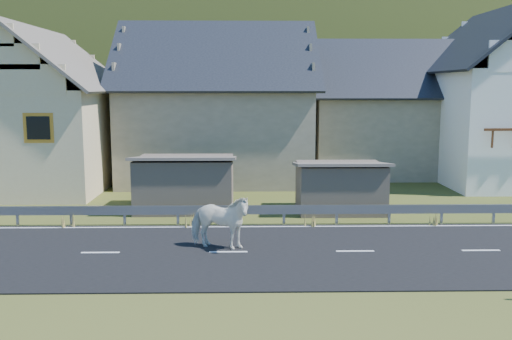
{
  "coord_description": "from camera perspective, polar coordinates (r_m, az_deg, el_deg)",
  "views": [
    {
      "loc": [
        0.53,
        -17.31,
        5.21
      ],
      "look_at": [
        0.92,
        2.61,
        2.25
      ],
      "focal_mm": 40.0,
      "sensor_mm": 36.0,
      "label": 1
    }
  ],
  "objects": [
    {
      "name": "house_cream",
      "position": [
        31.16,
        -21.02,
        6.31
      ],
      "size": [
        7.8,
        9.8,
        8.3
      ],
      "color": "beige",
      "rests_on": "ground"
    },
    {
      "name": "shed_left",
      "position": [
        24.3,
        -7.09,
        -1.37
      ],
      "size": [
        4.3,
        3.3,
        2.4
      ],
      "primitive_type": "cube",
      "color": "#6E5D51",
      "rests_on": "ground"
    },
    {
      "name": "house_white",
      "position": [
        34.5,
        23.89,
        7.47
      ],
      "size": [
        8.8,
        10.8,
        9.7
      ],
      "color": "white",
      "rests_on": "ground"
    },
    {
      "name": "horse",
      "position": [
        18.23,
        -3.7,
        -5.17
      ],
      "size": [
        1.54,
        2.29,
        1.77
      ],
      "primitive_type": "imported",
      "rotation": [
        0.0,
        0.0,
        1.27
      ],
      "color": "white",
      "rests_on": "road"
    },
    {
      "name": "ground",
      "position": [
        18.09,
        -2.79,
        -8.31
      ],
      "size": [
        160.0,
        160.0,
        0.0
      ],
      "primitive_type": "plane",
      "color": "#314214",
      "rests_on": "ground"
    },
    {
      "name": "house_stone_a",
      "position": [
        32.36,
        -3.87,
        7.39
      ],
      "size": [
        10.8,
        9.8,
        8.9
      ],
      "color": "gray",
      "rests_on": "ground"
    },
    {
      "name": "road",
      "position": [
        18.08,
        -2.79,
        -8.25
      ],
      "size": [
        60.0,
        7.0,
        0.04
      ],
      "primitive_type": "cube",
      "color": "black",
      "rests_on": "ground"
    },
    {
      "name": "lane_markings",
      "position": [
        18.08,
        -2.79,
        -8.17
      ],
      "size": [
        60.0,
        6.6,
        0.01
      ],
      "primitive_type": "cube",
      "color": "silver",
      "rests_on": "road"
    },
    {
      "name": "mountain",
      "position": [
        198.97,
        0.16,
        1.15
      ],
      "size": [
        440.0,
        280.0,
        260.0
      ],
      "primitive_type": "ellipsoid",
      "color": "#283812",
      "rests_on": "ground"
    },
    {
      "name": "guardrail",
      "position": [
        21.51,
        -2.52,
        -4.05
      ],
      "size": [
        28.1,
        0.09,
        0.75
      ],
      "color": "#93969B",
      "rests_on": "ground"
    },
    {
      "name": "shed_right",
      "position": [
        24.02,
        8.41,
        -1.75
      ],
      "size": [
        3.8,
        2.9,
        2.2
      ],
      "primitive_type": "cube",
      "color": "#6E5D51",
      "rests_on": "ground"
    },
    {
      "name": "house_stone_b",
      "position": [
        35.36,
        12.82,
        6.65
      ],
      "size": [
        9.8,
        8.8,
        8.1
      ],
      "color": "gray",
      "rests_on": "ground"
    }
  ]
}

